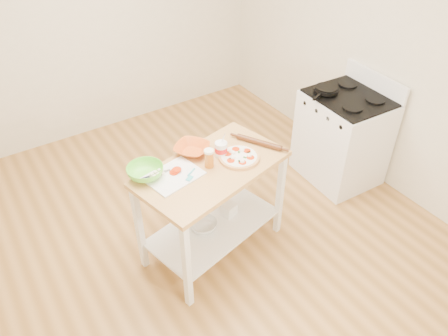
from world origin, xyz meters
name	(u,v)px	position (x,y,z in m)	size (l,w,h in m)	color
room_shell	(196,104)	(0.00, 0.00, 1.35)	(4.04, 4.54, 2.74)	#B27F41
prep_island	(212,191)	(0.00, -0.20, 0.65)	(1.30, 0.90, 0.90)	tan
gas_stove	(342,137)	(1.66, -0.05, 0.47)	(0.70, 0.80, 1.11)	white
skillet	(326,90)	(1.51, 0.14, 0.98)	(0.37, 0.24, 0.03)	black
pizza	(239,157)	(0.24, -0.23, 0.92)	(0.32, 0.32, 0.05)	#E3A861
cutting_board	(173,175)	(-0.30, -0.14, 0.91)	(0.45, 0.37, 0.04)	white
spatula	(190,175)	(-0.19, -0.22, 0.92)	(0.13, 0.12, 0.01)	#3AAFB6
knife	(149,177)	(-0.47, -0.07, 0.92)	(0.27, 0.04, 0.01)	silver
orange_bowl	(192,149)	(-0.03, 0.04, 0.93)	(0.27, 0.27, 0.07)	#D15A1B
green_bowl	(145,172)	(-0.47, -0.03, 0.94)	(0.27, 0.27, 0.09)	#69DC3A
beer_pint	(209,158)	(-0.01, -0.19, 0.98)	(0.08, 0.08, 0.15)	#B86218
yogurt_tub	(221,149)	(0.14, -0.12, 0.96)	(0.10, 0.10, 0.21)	white
rolling_pin	(259,142)	(0.48, -0.17, 0.92)	(0.05, 0.05, 0.39)	#532B13
shelf_glass_bowl	(204,226)	(-0.08, -0.19, 0.30)	(0.23, 0.23, 0.07)	silver
shelf_bin	(229,209)	(0.19, -0.16, 0.32)	(0.11, 0.11, 0.11)	white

